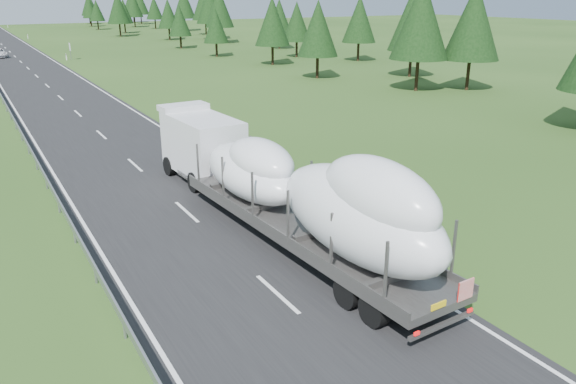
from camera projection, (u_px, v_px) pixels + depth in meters
ground at (277, 294)px, 19.64m from camera, size 400.00×400.00×0.00m
road_surface at (9, 51)px, 101.22m from camera, size 10.00×400.00×0.02m
marker_posts at (16, 30)px, 148.98m from camera, size 0.13×350.08×1.00m
highway_sign at (70, 48)px, 87.70m from camera, size 0.08×0.90×2.60m
tree_line_right at (223, 10)px, 111.21m from camera, size 27.83×272.13×12.45m
boat_truck at (282, 181)px, 23.47m from camera, size 3.80×21.34×4.98m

